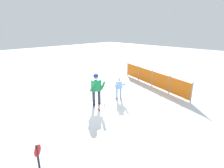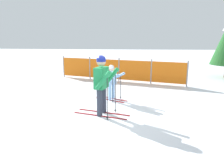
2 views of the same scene
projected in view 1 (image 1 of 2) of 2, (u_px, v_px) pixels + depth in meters
ground_plane at (96, 106)px, 8.89m from camera, size 60.00×60.00×0.00m
skier_adult at (96, 87)px, 8.74m from camera, size 1.61×0.84×1.67m
skier_child at (119, 86)px, 9.71m from camera, size 1.13×0.82×1.22m
safety_fence at (152, 78)px, 11.82m from camera, size 6.09×1.94×1.13m
trail_marker at (39, 161)px, 4.18m from camera, size 0.20×0.23×1.21m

